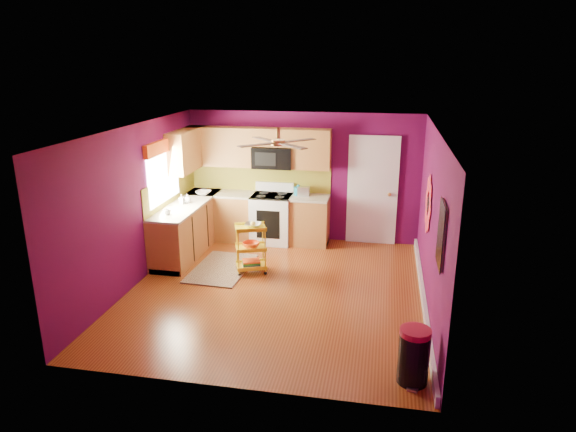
# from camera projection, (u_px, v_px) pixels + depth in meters

# --- Properties ---
(ground) EXTENTS (5.00, 5.00, 0.00)m
(ground) POSITION_uv_depth(u_px,v_px,m) (276.00, 290.00, 7.99)
(ground) COLOR maroon
(ground) RESTS_ON ground
(room_envelope) EXTENTS (4.54, 5.04, 2.52)m
(room_envelope) POSITION_uv_depth(u_px,v_px,m) (278.00, 189.00, 7.50)
(room_envelope) COLOR #560941
(room_envelope) RESTS_ON ground
(lower_cabinets) EXTENTS (2.81, 2.31, 0.94)m
(lower_cabinets) POSITION_uv_depth(u_px,v_px,m) (227.00, 223.00, 9.81)
(lower_cabinets) COLOR #925A28
(lower_cabinets) RESTS_ON ground
(electric_range) EXTENTS (0.76, 0.66, 1.13)m
(electric_range) POSITION_uv_depth(u_px,v_px,m) (272.00, 218.00, 9.98)
(electric_range) COLOR white
(electric_range) RESTS_ON ground
(upper_cabinetry) EXTENTS (2.80, 2.30, 1.26)m
(upper_cabinetry) POSITION_uv_depth(u_px,v_px,m) (236.00, 150.00, 9.72)
(upper_cabinetry) COLOR #925A28
(upper_cabinetry) RESTS_ON ground
(left_window) EXTENTS (0.08, 1.35, 1.08)m
(left_window) POSITION_uv_depth(u_px,v_px,m) (163.00, 162.00, 8.86)
(left_window) COLOR white
(left_window) RESTS_ON ground
(panel_door) EXTENTS (0.95, 0.11, 2.15)m
(panel_door) POSITION_uv_depth(u_px,v_px,m) (372.00, 192.00, 9.76)
(panel_door) COLOR white
(panel_door) RESTS_ON ground
(right_wall_art) EXTENTS (0.04, 2.74, 1.04)m
(right_wall_art) POSITION_uv_depth(u_px,v_px,m) (433.00, 216.00, 6.85)
(right_wall_art) COLOR black
(right_wall_art) RESTS_ON ground
(ceiling_fan) EXTENTS (1.01, 1.01, 0.26)m
(ceiling_fan) POSITION_uv_depth(u_px,v_px,m) (278.00, 142.00, 7.50)
(ceiling_fan) COLOR #BF8C3F
(ceiling_fan) RESTS_ON ground
(shag_rug) EXTENTS (0.95, 1.48, 0.02)m
(shag_rug) POSITION_uv_depth(u_px,v_px,m) (222.00, 268.00, 8.80)
(shag_rug) COLOR black
(shag_rug) RESTS_ON ground
(rolling_cart) EXTENTS (0.59, 0.51, 0.90)m
(rolling_cart) POSITION_uv_depth(u_px,v_px,m) (251.00, 246.00, 8.54)
(rolling_cart) COLOR yellow
(rolling_cart) RESTS_ON ground
(trash_can) EXTENTS (0.43, 0.43, 0.66)m
(trash_can) POSITION_uv_depth(u_px,v_px,m) (414.00, 356.00, 5.65)
(trash_can) COLOR black
(trash_can) RESTS_ON ground
(teal_kettle) EXTENTS (0.18, 0.18, 0.21)m
(teal_kettle) POSITION_uv_depth(u_px,v_px,m) (298.00, 191.00, 9.83)
(teal_kettle) COLOR #14769C
(teal_kettle) RESTS_ON lower_cabinets
(toaster) EXTENTS (0.22, 0.15, 0.18)m
(toaster) POSITION_uv_depth(u_px,v_px,m) (304.00, 191.00, 9.78)
(toaster) COLOR beige
(toaster) RESTS_ON lower_cabinets
(soap_bottle_a) EXTENTS (0.08, 0.08, 0.18)m
(soap_bottle_a) POSITION_uv_depth(u_px,v_px,m) (182.00, 199.00, 9.23)
(soap_bottle_a) COLOR #EA3F72
(soap_bottle_a) RESTS_ON lower_cabinets
(soap_bottle_b) EXTENTS (0.13, 0.13, 0.16)m
(soap_bottle_b) POSITION_uv_depth(u_px,v_px,m) (187.00, 199.00, 9.30)
(soap_bottle_b) COLOR white
(soap_bottle_b) RESTS_ON lower_cabinets
(counter_dish) EXTENTS (0.29, 0.29, 0.07)m
(counter_dish) POSITION_uv_depth(u_px,v_px,m) (203.00, 193.00, 9.89)
(counter_dish) COLOR white
(counter_dish) RESTS_ON lower_cabinets
(counter_cup) EXTENTS (0.12, 0.12, 0.09)m
(counter_cup) POSITION_uv_depth(u_px,v_px,m) (167.00, 212.00, 8.62)
(counter_cup) COLOR white
(counter_cup) RESTS_ON lower_cabinets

